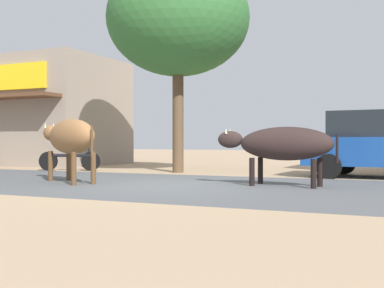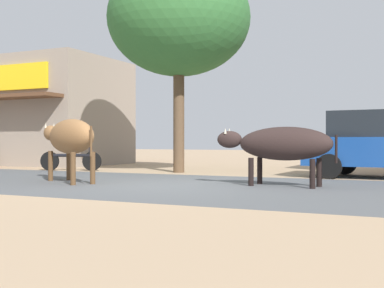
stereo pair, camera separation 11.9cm
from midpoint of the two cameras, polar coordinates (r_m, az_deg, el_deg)
name	(u,v)px [view 1 (the left image)]	position (r m, az deg, el deg)	size (l,w,h in m)	color
ground	(167,185)	(10.42, -3.14, -4.65)	(80.00, 80.00, 0.00)	tan
asphalt_road	(167,185)	(10.42, -3.14, -4.64)	(72.00, 5.78, 0.00)	#57595C
storefront_left_cafe	(19,113)	(21.55, -19.27, 3.31)	(8.19, 5.21, 4.06)	gray
roadside_tree	(178,19)	(14.85, -1.84, 14.01)	(4.12, 4.12, 6.08)	brown
parked_motorcycle	(70,156)	(15.76, -13.89, -1.29)	(1.85, 0.68, 1.04)	black
cow_near_brown	(70,137)	(11.27, -14.03, 0.76)	(2.47, 1.67, 1.39)	olive
cow_far_dark	(282,144)	(10.18, 9.91, -0.02)	(2.53, 0.82, 1.19)	#2F2220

